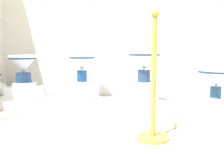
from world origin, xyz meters
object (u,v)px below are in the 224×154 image
plinth_block_pale_glazed (82,93)px  stanchion_post_near_right (153,102)px  antique_toilet_pale_glazed (82,65)px  plinth_block_squat_floral (144,96)px  info_placard_first (43,1)px  antique_toilet_broad_patterned (23,67)px  antique_toilet_leftmost (216,77)px  antique_toilet_squat_floral (144,62)px  plinth_block_leftmost (215,107)px  plinth_block_broad_patterned (24,92)px

plinth_block_pale_glazed → stanchion_post_near_right: stanchion_post_near_right is taller
plinth_block_pale_glazed → antique_toilet_pale_glazed: size_ratio=0.84×
plinth_block_squat_floral → info_placard_first: bearing=163.6°
info_placard_first → antique_toilet_broad_patterned: bearing=-89.6°
stanchion_post_near_right → plinth_block_pale_glazed: bearing=141.1°
antique_toilet_leftmost → antique_toilet_pale_glazed: bearing=174.8°
antique_toilet_pale_glazed → antique_toilet_squat_floral: 0.82m
plinth_block_leftmost → info_placard_first: bearing=167.7°
info_placard_first → plinth_block_broad_patterned: bearing=-89.6°
plinth_block_squat_floral → antique_toilet_leftmost: (0.74, -0.04, 0.24)m
plinth_block_broad_patterned → antique_toilet_broad_patterned: 0.34m
antique_toilet_pale_glazed → plinth_block_squat_floral: 0.88m
antique_toilet_broad_patterned → antique_toilet_squat_floral: antique_toilet_squat_floral is taller
antique_toilet_pale_glazed → antique_toilet_leftmost: 1.56m
antique_toilet_leftmost → info_placard_first: (-2.35, 0.51, 1.00)m
plinth_block_squat_floral → antique_toilet_leftmost: size_ratio=0.82×
antique_toilet_pale_glazed → info_placard_first: size_ratio=3.08×
antique_toilet_pale_glazed → plinth_block_leftmost: antique_toilet_pale_glazed is taller
antique_toilet_pale_glazed → antique_toilet_leftmost: bearing=-5.2°
antique_toilet_broad_patterned → plinth_block_pale_glazed: bearing=8.7°
plinth_block_broad_patterned → antique_toilet_broad_patterned: (0.00, -0.00, 0.34)m
antique_toilet_broad_patterned → plinth_block_pale_glazed: size_ratio=1.23×
plinth_block_broad_patterned → antique_toilet_squat_floral: (1.61, 0.02, 0.43)m
plinth_block_broad_patterned → antique_toilet_leftmost: bearing=-0.5°
antique_toilet_leftmost → plinth_block_broad_patterned: bearing=179.5°
plinth_block_squat_floral → stanchion_post_near_right: bearing=-73.6°
plinth_block_broad_patterned → plinth_block_leftmost: (2.35, -0.02, -0.02)m
plinth_block_broad_patterned → stanchion_post_near_right: bearing=-21.1°
antique_toilet_broad_patterned → antique_toilet_leftmost: 2.35m
plinth_block_squat_floral → stanchion_post_near_right: stanchion_post_near_right is taller
plinth_block_broad_patterned → plinth_block_pale_glazed: 0.81m
antique_toilet_broad_patterned → antique_toilet_squat_floral: bearing=0.7°
antique_toilet_pale_glazed → info_placard_first: info_placard_first is taller
info_placard_first → antique_toilet_pale_glazed: bearing=-24.8°
antique_toilet_squat_floral → antique_toilet_leftmost: antique_toilet_squat_floral is taller
antique_toilet_squat_floral → plinth_block_leftmost: bearing=-3.0°
antique_toilet_squat_floral → plinth_block_leftmost: 0.86m
plinth_block_squat_floral → antique_toilet_leftmost: 0.78m
antique_toilet_leftmost → info_placard_first: size_ratio=2.88×
info_placard_first → stanchion_post_near_right: info_placard_first is taller
antique_toilet_broad_patterned → info_placard_first: (-0.00, 0.49, 0.95)m
antique_toilet_pale_glazed → stanchion_post_near_right: 1.34m
plinth_block_leftmost → antique_toilet_pale_glazed: bearing=174.8°
antique_toilet_broad_patterned → stanchion_post_near_right: (1.82, -0.70, -0.20)m
plinth_block_broad_patterned → antique_toilet_broad_patterned: antique_toilet_broad_patterned is taller
antique_toilet_leftmost → info_placard_first: 2.61m
plinth_block_pale_glazed → stanchion_post_near_right: 1.32m
antique_toilet_broad_patterned → plinth_block_pale_glazed: 0.87m
plinth_block_pale_glazed → antique_toilet_pale_glazed: bearing=0.0°
info_placard_first → stanchion_post_near_right: (1.83, -1.20, -1.15)m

